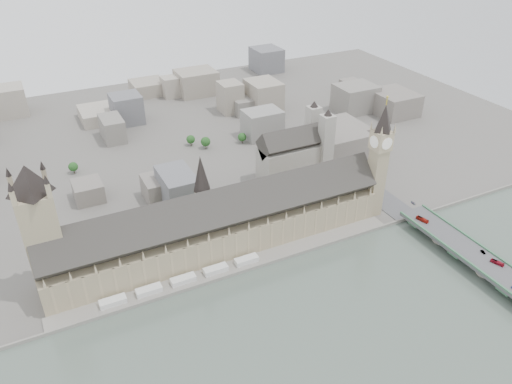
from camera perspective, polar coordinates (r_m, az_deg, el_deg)
name	(u,v)px	position (r m, az deg, el deg)	size (l,w,h in m)	color
ground	(231,263)	(382.34, -2.91, -8.06)	(900.00, 900.00, 0.00)	#595651
embankment_wall	(239,273)	(370.77, -1.97, -9.19)	(600.00, 1.50, 3.00)	gray
river_terrace	(235,267)	(376.36, -2.45, -8.59)	(270.00, 15.00, 2.00)	gray
terrace_tents	(183,280)	(364.60, -8.32, -9.88)	(118.00, 7.00, 4.00)	silver
palace_of_westminster	(219,225)	(383.35, -4.20, -3.74)	(265.00, 40.73, 55.44)	gray
elizabeth_tower	(379,153)	(420.31, 13.92, 4.30)	(17.00, 17.00, 107.50)	gray
victoria_tower	(40,226)	(352.90, -23.44, -3.61)	(30.00, 30.00, 100.00)	gray
central_tower	(202,184)	(366.59, -6.23, 0.90)	(13.00, 13.00, 48.00)	tan
westminster_bridge	(478,263)	(408.36, 24.01, -7.39)	(25.00, 325.00, 10.25)	#474749
westminster_abbey	(295,153)	(483.25, 4.51, 4.41)	(68.00, 36.00, 64.00)	#9A968B
city_skyline_inland	(141,124)	(575.95, -12.96, 7.57)	(720.00, 360.00, 38.00)	gray
park_trees	(190,218)	(420.63, -7.50, -2.96)	(110.00, 30.00, 15.00)	#1D4518
red_bus_north	(422,219)	(429.81, 18.47, -2.99)	(2.52, 10.76, 3.00)	#AE1F13
red_bus_south	(497,263)	(403.18, 25.86, -7.27)	(2.26, 9.64, 2.69)	#A41426
car_silver	(483,252)	(410.74, 24.52, -6.25)	(1.57, 4.52, 1.49)	gray
car_approach	(413,203)	(451.06, 17.54, -1.21)	(2.01, 4.95, 1.44)	gray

